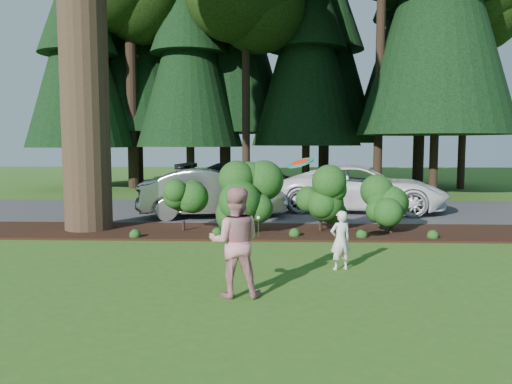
{
  "coord_description": "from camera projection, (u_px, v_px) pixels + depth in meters",
  "views": [
    {
      "loc": [
        0.41,
        -9.69,
        2.33
      ],
      "look_at": [
        -0.0,
        0.91,
        1.3
      ],
      "focal_mm": 35.0,
      "sensor_mm": 36.0,
      "label": 1
    }
  ],
  "objects": [
    {
      "name": "lily_cluster",
      "position": [
        246.0,
        219.0,
        12.23
      ],
      "size": [
        0.69,
        0.09,
        0.57
      ],
      "color": "#174013",
      "rests_on": "ground"
    },
    {
      "name": "adult",
      "position": [
        235.0,
        242.0,
        7.58
      ],
      "size": [
        0.83,
        0.66,
        1.68
      ],
      "primitive_type": "imported",
      "rotation": [
        0.0,
        0.0,
        3.17
      ],
      "color": "#AB1632",
      "rests_on": "ground"
    },
    {
      "name": "car_white_suv",
      "position": [
        362.0,
        188.0,
        16.97
      ],
      "size": [
        6.02,
        3.68,
        1.56
      ],
      "primitive_type": "imported",
      "rotation": [
        0.0,
        0.0,
        1.36
      ],
      "color": "white",
      "rests_on": "driveway"
    },
    {
      "name": "driveway",
      "position": [
        263.0,
        210.0,
        17.34
      ],
      "size": [
        22.0,
        6.0,
        0.03
      ],
      "primitive_type": "cube",
      "color": "#38383A",
      "rests_on": "ground"
    },
    {
      "name": "frisbee",
      "position": [
        300.0,
        163.0,
        9.16
      ],
      "size": [
        0.52,
        0.51,
        0.25
      ],
      "color": "#177F78",
      "rests_on": "ground"
    },
    {
      "name": "mulch_bed",
      "position": [
        259.0,
        232.0,
        13.11
      ],
      "size": [
        16.0,
        2.5,
        0.05
      ],
      "primitive_type": "cube",
      "color": "black",
      "rests_on": "ground"
    },
    {
      "name": "car_dark_suv",
      "position": [
        254.0,
        184.0,
        18.55
      ],
      "size": [
        5.77,
        2.77,
        1.62
      ],
      "primitive_type": "imported",
      "rotation": [
        0.0,
        0.0,
        1.48
      ],
      "color": "black",
      "rests_on": "driveway"
    },
    {
      "name": "child",
      "position": [
        340.0,
        240.0,
        9.21
      ],
      "size": [
        0.47,
        0.38,
        1.1
      ],
      "primitive_type": "imported",
      "rotation": [
        0.0,
        0.0,
        3.48
      ],
      "color": "silver",
      "rests_on": "ground"
    },
    {
      "name": "car_silver_wagon",
      "position": [
        212.0,
        193.0,
        15.62
      ],
      "size": [
        4.76,
        2.29,
        1.5
      ],
      "primitive_type": "imported",
      "rotation": [
        0.0,
        0.0,
        1.73
      ],
      "color": "#ABABB0",
      "rests_on": "driveway"
    },
    {
      "name": "tree_wall",
      "position": [
        273.0,
        1.0,
        25.24
      ],
      "size": [
        25.66,
        12.15,
        17.09
      ],
      "color": "black",
      "rests_on": "ground"
    },
    {
      "name": "shrub_row",
      "position": [
        289.0,
        203.0,
        12.89
      ],
      "size": [
        6.53,
        1.6,
        1.61
      ],
      "color": "#174013",
      "rests_on": "ground"
    },
    {
      "name": "ground",
      "position": [
        254.0,
        262.0,
        9.88
      ],
      "size": [
        80.0,
        80.0,
        0.0
      ],
      "primitive_type": "plane",
      "color": "#325C1A",
      "rests_on": "ground"
    }
  ]
}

